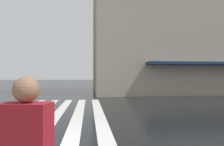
# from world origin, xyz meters

# --- Properties ---
(ground_plane) EXTENTS (220.00, 220.00, 0.00)m
(ground_plane) POSITION_xyz_m (0.00, 0.00, 0.00)
(ground_plane) COLOR black
(zebra_crossing) EXTENTS (13.00, 5.50, 0.01)m
(zebra_crossing) POSITION_xyz_m (4.00, 1.12, 0.00)
(zebra_crossing) COLOR silver
(zebra_crossing) RESTS_ON ground_plane
(haussmann_block_corner) EXTENTS (15.38, 29.74, 19.04)m
(haussmann_block_corner) POSITION_xyz_m (19.58, -16.41, 9.32)
(haussmann_block_corner) COLOR tan
(haussmann_block_corner) RESTS_ON ground_plane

